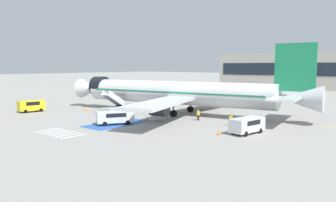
% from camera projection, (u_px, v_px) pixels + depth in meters
% --- Properties ---
extents(ground_plane, '(600.00, 600.00, 0.00)m').
position_uv_depth(ground_plane, '(179.00, 115.00, 55.94)').
color(ground_plane, gray).
extents(apron_leadline_yellow, '(78.22, 13.10, 0.01)m').
position_uv_depth(apron_leadline_yellow, '(174.00, 114.00, 57.06)').
color(apron_leadline_yellow, gold).
rests_on(apron_leadline_yellow, ground_plane).
extents(apron_stand_patch_blue, '(4.84, 9.87, 0.01)m').
position_uv_depth(apron_stand_patch_blue, '(117.00, 124.00, 47.14)').
color(apron_stand_patch_blue, '#2856A8').
rests_on(apron_stand_patch_blue, ground_plane).
extents(apron_walkway_bar_0, '(0.44, 3.60, 0.01)m').
position_uv_depth(apron_walkway_bar_0, '(47.00, 130.00, 42.64)').
color(apron_walkway_bar_0, silver).
rests_on(apron_walkway_bar_0, ground_plane).
extents(apron_walkway_bar_1, '(0.44, 3.60, 0.01)m').
position_uv_depth(apron_walkway_bar_1, '(52.00, 131.00, 41.88)').
color(apron_walkway_bar_1, silver).
rests_on(apron_walkway_bar_1, ground_plane).
extents(apron_walkway_bar_2, '(0.44, 3.60, 0.01)m').
position_uv_depth(apron_walkway_bar_2, '(57.00, 132.00, 41.11)').
color(apron_walkway_bar_2, silver).
rests_on(apron_walkway_bar_2, ground_plane).
extents(apron_walkway_bar_3, '(0.44, 3.60, 0.01)m').
position_uv_depth(apron_walkway_bar_3, '(63.00, 134.00, 40.35)').
color(apron_walkway_bar_3, silver).
rests_on(apron_walkway_bar_3, ground_plane).
extents(apron_walkway_bar_4, '(0.44, 3.60, 0.01)m').
position_uv_depth(apron_walkway_bar_4, '(68.00, 135.00, 39.58)').
color(apron_walkway_bar_4, silver).
rests_on(apron_walkway_bar_4, ground_plane).
extents(apron_walkway_bar_5, '(0.44, 3.60, 0.01)m').
position_uv_depth(apron_walkway_bar_5, '(74.00, 136.00, 38.82)').
color(apron_walkway_bar_5, silver).
rests_on(apron_walkway_bar_5, ground_plane).
extents(airliner, '(45.66, 36.89, 11.52)m').
position_uv_depth(airliner, '(177.00, 93.00, 56.32)').
color(airliner, silver).
rests_on(airliner, ground_plane).
extents(boarding_stairs_forward, '(2.95, 5.47, 4.14)m').
position_uv_depth(boarding_stairs_forward, '(114.00, 107.00, 57.95)').
color(boarding_stairs_forward, '#ADB2BA').
rests_on(boarding_stairs_forward, ground_plane).
extents(fuel_tanker, '(2.71, 9.28, 3.49)m').
position_uv_depth(fuel_tanker, '(267.00, 96.00, 71.07)').
color(fuel_tanker, '#38383D').
rests_on(fuel_tanker, ground_plane).
extents(service_van_0, '(2.77, 5.11, 1.96)m').
position_uv_depth(service_van_0, '(247.00, 124.00, 40.15)').
color(service_van_0, silver).
rests_on(service_van_0, ground_plane).
extents(service_van_1, '(4.24, 5.41, 1.87)m').
position_uv_depth(service_van_1, '(115.00, 116.00, 46.53)').
color(service_van_1, silver).
rests_on(service_van_1, ground_plane).
extents(service_van_2, '(2.39, 4.61, 2.10)m').
position_uv_depth(service_van_2, '(31.00, 105.00, 59.08)').
color(service_van_2, yellow).
rests_on(service_van_2, ground_plane).
extents(ground_crew_0, '(0.48, 0.37, 1.66)m').
position_uv_depth(ground_crew_0, '(198.00, 114.00, 49.94)').
color(ground_crew_0, black).
rests_on(ground_crew_0, ground_plane).
extents(ground_crew_1, '(0.44, 0.25, 1.70)m').
position_uv_depth(ground_crew_1, '(231.00, 119.00, 45.30)').
color(ground_crew_1, '#191E38').
rests_on(ground_crew_1, ground_plane).
extents(traffic_cone_0, '(0.51, 0.51, 0.56)m').
position_uv_depth(traffic_cone_0, '(219.00, 133.00, 39.52)').
color(traffic_cone_0, orange).
rests_on(traffic_cone_0, ground_plane).
extents(traffic_cone_1, '(0.62, 0.62, 0.68)m').
position_uv_depth(traffic_cone_1, '(86.00, 109.00, 60.19)').
color(traffic_cone_1, orange).
rests_on(traffic_cone_1, ground_plane).
extents(traffic_cone_2, '(0.52, 0.52, 0.58)m').
position_uv_depth(traffic_cone_2, '(147.00, 119.00, 49.88)').
color(traffic_cone_2, orange).
rests_on(traffic_cone_2, ground_plane).
extents(terminal_building, '(82.73, 12.10, 12.94)m').
position_uv_depth(terminal_building, '(334.00, 71.00, 111.84)').
color(terminal_building, '#B2AD9E').
rests_on(terminal_building, ground_plane).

